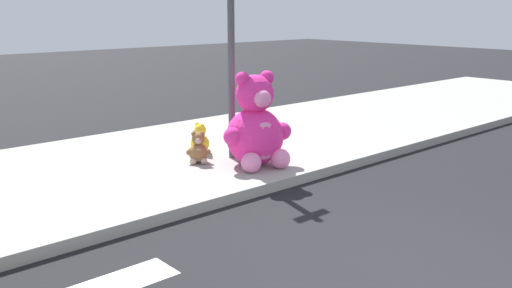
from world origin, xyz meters
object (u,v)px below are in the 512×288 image
(plush_pink_large, at_px, (256,128))
(plush_brown, at_px, (198,150))
(sign_pole, at_px, (231,51))
(plush_yellow, at_px, (199,141))
(plush_teal, at_px, (264,136))

(plush_pink_large, height_order, plush_brown, plush_pink_large)
(sign_pole, bearing_deg, plush_yellow, 110.24)
(plush_yellow, relative_size, plush_brown, 1.02)
(plush_teal, distance_m, plush_yellow, 1.11)
(sign_pole, bearing_deg, plush_brown, 169.75)
(plush_yellow, bearing_deg, plush_brown, -127.11)
(sign_pole, xyz_separation_m, plush_brown, (-0.59, 0.11, -1.50))
(plush_pink_large, xyz_separation_m, plush_teal, (0.79, 0.70, -0.35))
(plush_brown, bearing_deg, sign_pole, -10.25)
(sign_pole, height_order, plush_pink_large, sign_pole)
(plush_teal, relative_size, plush_yellow, 1.10)
(plush_yellow, distance_m, plush_brown, 0.61)
(sign_pole, relative_size, plush_pink_large, 2.23)
(plush_yellow, height_order, plush_brown, plush_yellow)
(sign_pole, distance_m, plush_yellow, 1.63)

